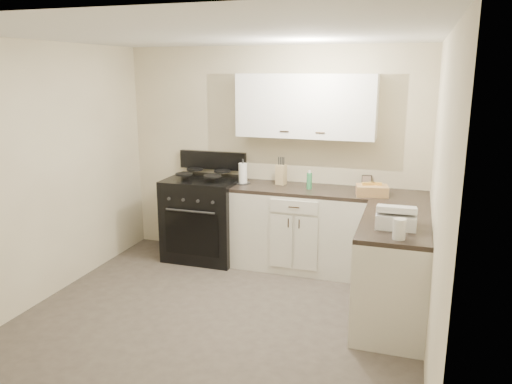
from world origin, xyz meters
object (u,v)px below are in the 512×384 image
(wicker_basket, at_px, (372,190))
(stove, at_px, (205,220))
(paper_towel, at_px, (243,174))
(countertop_grill, at_px, (396,220))
(knife_block, at_px, (281,175))

(wicker_basket, bearing_deg, stove, 177.55)
(paper_towel, height_order, countertop_grill, paper_towel)
(stove, xyz_separation_m, wicker_basket, (1.97, -0.08, 0.53))
(wicker_basket, relative_size, countertop_grill, 1.00)
(knife_block, height_order, wicker_basket, knife_block)
(knife_block, relative_size, wicker_basket, 0.71)
(knife_block, distance_m, paper_towel, 0.44)
(wicker_basket, xyz_separation_m, countertop_grill, (0.29, -1.03, 0.01))
(paper_towel, distance_m, countertop_grill, 2.12)
(stove, relative_size, knife_block, 4.48)
(paper_towel, bearing_deg, countertop_grill, -33.10)
(stove, height_order, paper_towel, paper_towel)
(stove, height_order, countertop_grill, countertop_grill)
(countertop_grill, bearing_deg, wicker_basket, 104.01)
(knife_block, height_order, countertop_grill, knife_block)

